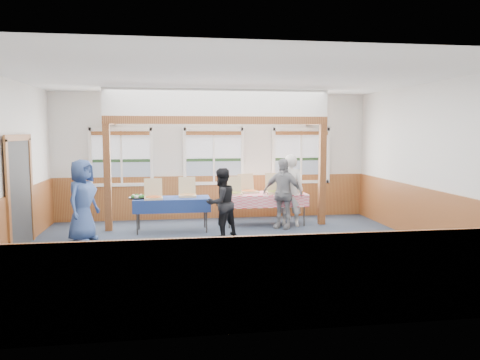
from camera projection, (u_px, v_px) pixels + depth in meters
name	position (u px, v px, depth m)	size (l,w,h in m)	color
floor	(232.00, 252.00, 8.70)	(8.00, 8.00, 0.00)	#2A3645
ceiling	(231.00, 77.00, 8.36)	(8.00, 8.00, 0.00)	white
wall_back	(214.00, 156.00, 11.97)	(8.00, 8.00, 0.00)	silver
wall_front	(273.00, 190.00, 5.09)	(8.00, 8.00, 0.00)	silver
wall_right	(434.00, 164.00, 9.12)	(8.00, 8.00, 0.00)	silver
wainscot_back	(214.00, 197.00, 12.06)	(7.98, 0.05, 1.10)	brown
wainscot_front	(272.00, 283.00, 5.22)	(7.98, 0.05, 1.10)	brown
wainscot_left	(3.00, 230.00, 8.05)	(0.05, 6.98, 1.10)	brown
wainscot_right	(431.00, 217.00, 9.23)	(0.05, 6.98, 1.10)	brown
cased_opening	(19.00, 194.00, 8.89)	(0.06, 1.30, 2.10)	#2F2F2F
window_left	(121.00, 154.00, 11.58)	(1.56, 0.10, 1.46)	white
window_mid	(214.00, 153.00, 11.92)	(1.56, 0.10, 1.46)	white
window_right	(301.00, 153.00, 12.26)	(1.56, 0.10, 1.46)	white
post_left	(107.00, 178.00, 10.46)	(0.15, 0.15, 2.40)	#5C2D14
post_right	(322.00, 175.00, 11.20)	(0.15, 0.15, 2.40)	#5C2D14
cross_beam	(218.00, 120.00, 10.70)	(5.15, 0.18, 0.18)	#5C2D14
table_left	(172.00, 201.00, 10.46)	(1.84, 1.41, 0.76)	#2F2F2F
table_right	(264.00, 195.00, 11.23)	(2.07, 1.14, 0.76)	#2F2F2F
pizza_box_a	(153.00, 196.00, 10.28)	(0.41, 0.50, 0.43)	tan
pizza_box_b	(187.00, 194.00, 10.65)	(0.40, 0.48, 0.43)	tan
pizza_box_c	(234.00, 192.00, 11.01)	(0.39, 0.47, 0.41)	tan
pizza_box_d	(248.00, 190.00, 11.35)	(0.48, 0.55, 0.44)	tan
pizza_box_e	(275.00, 191.00, 11.17)	(0.46, 0.55, 0.47)	tan
pizza_box_f	(289.00, 189.00, 11.45)	(0.44, 0.53, 0.47)	tan
veggie_tray	(138.00, 197.00, 10.33)	(0.39, 0.39, 0.09)	black
drink_glass	(302.00, 191.00, 11.09)	(0.07, 0.07, 0.15)	#A7711B
woman_white	(290.00, 190.00, 11.03)	(0.62, 0.41, 1.71)	silver
woman_black	(221.00, 203.00, 9.83)	(0.72, 0.56, 1.47)	black
man_blue	(83.00, 200.00, 9.51)	(0.82, 0.53, 1.68)	#37508A
person_grey	(283.00, 193.00, 10.79)	(0.95, 0.40, 1.62)	gray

